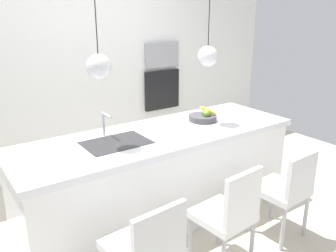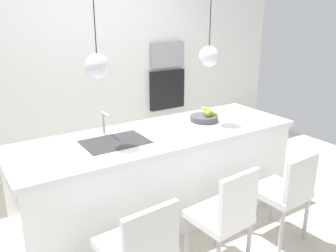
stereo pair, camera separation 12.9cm
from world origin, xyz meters
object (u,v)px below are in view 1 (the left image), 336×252
chair_near (147,248)px  chair_middle (229,213)px  microwave (162,55)px  oven (162,90)px  chair_far (286,189)px  fruit_bowl (204,116)px

chair_near → chair_middle: size_ratio=0.97×
chair_middle → microwave: bearing=66.9°
microwave → oven: 0.50m
oven → chair_far: size_ratio=0.66×
chair_near → microwave: bearing=54.0°
chair_middle → chair_far: chair_middle is taller
fruit_bowl → chair_far: 1.08m
chair_near → chair_middle: (0.75, -0.00, -0.00)m
fruit_bowl → chair_near: bearing=-143.3°
fruit_bowl → chair_near: fruit_bowl is taller
chair_near → chair_middle: 0.75m
fruit_bowl → chair_far: (0.13, -0.98, -0.45)m
chair_far → chair_middle: bearing=-179.7°
fruit_bowl → microwave: (0.50, 1.52, 0.45)m
microwave → chair_far: bearing=-98.4°
microwave → oven: bearing=0.0°
oven → chair_far: oven is taller
chair_middle → chair_far: bearing=0.3°
fruit_bowl → chair_near: (-1.31, -0.98, -0.44)m
fruit_bowl → microwave: microwave is taller
chair_near → oven: bearing=54.0°
fruit_bowl → microwave: size_ratio=0.54×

